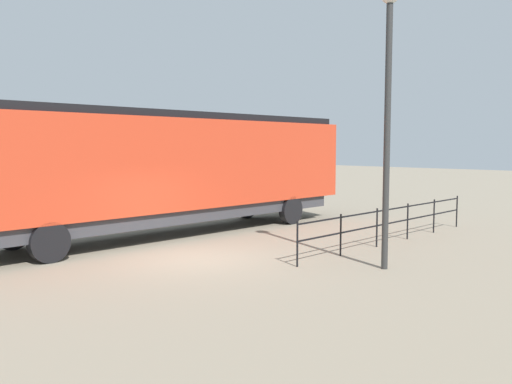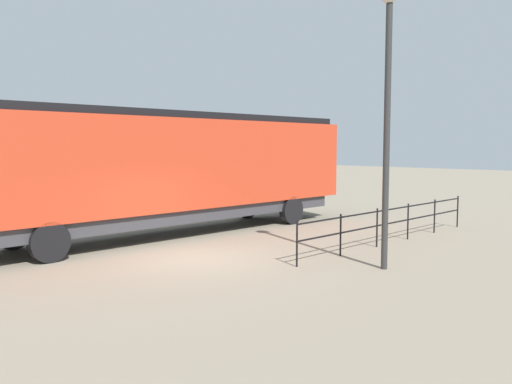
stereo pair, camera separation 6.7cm
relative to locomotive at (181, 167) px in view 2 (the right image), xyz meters
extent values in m
plane|color=gray|center=(3.67, -2.36, -2.37)|extent=(120.00, 120.00, 0.00)
cube|color=red|center=(0.00, -0.46, 0.13)|extent=(2.82, 15.34, 2.99)
cube|color=black|center=(0.00, 6.20, -0.32)|extent=(2.71, 2.03, 2.09)
cube|color=black|center=(0.00, -0.46, 1.74)|extent=(2.54, 14.72, 0.24)
cube|color=#38383D|center=(0.00, -0.46, -1.59)|extent=(2.54, 14.11, 0.45)
cylinder|color=black|center=(-1.26, 4.45, -1.82)|extent=(0.30, 1.10, 1.10)
cylinder|color=black|center=(1.26, 4.45, -1.82)|extent=(0.30, 1.10, 1.10)
cylinder|color=black|center=(-1.26, -5.36, -1.82)|extent=(0.30, 1.10, 1.10)
cylinder|color=black|center=(1.26, -5.36, -1.82)|extent=(0.30, 1.10, 1.10)
cylinder|color=#2D2D2D|center=(8.00, 0.24, 0.94)|extent=(0.16, 0.16, 6.62)
cube|color=black|center=(6.28, 3.60, -1.27)|extent=(0.04, 9.46, 0.04)
cube|color=black|center=(6.28, 3.60, -1.71)|extent=(0.04, 9.46, 0.04)
cylinder|color=black|center=(6.28, -1.13, -1.77)|extent=(0.05, 0.05, 1.19)
cylinder|color=black|center=(6.28, 0.76, -1.77)|extent=(0.05, 0.05, 1.19)
cylinder|color=black|center=(6.28, 2.65, -1.77)|extent=(0.05, 0.05, 1.19)
cylinder|color=black|center=(6.28, 4.54, -1.77)|extent=(0.05, 0.05, 1.19)
cylinder|color=black|center=(6.28, 6.43, -1.77)|extent=(0.05, 0.05, 1.19)
cylinder|color=black|center=(6.28, 8.33, -1.77)|extent=(0.05, 0.05, 1.19)
camera|label=1|loc=(14.97, -11.51, 0.74)|focal=37.51mm
camera|label=2|loc=(15.01, -11.47, 0.74)|focal=37.51mm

